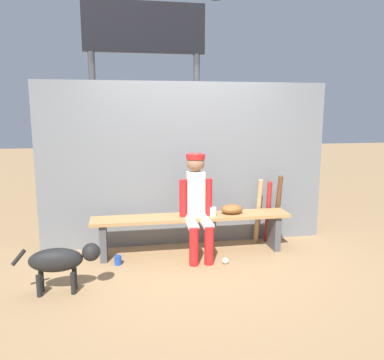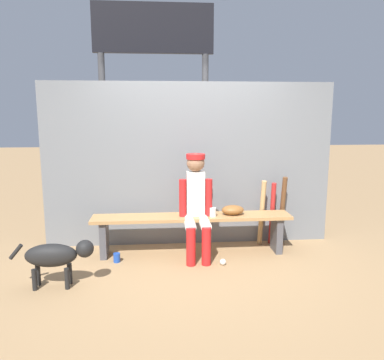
% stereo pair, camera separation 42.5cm
% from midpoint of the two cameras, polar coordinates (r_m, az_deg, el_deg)
% --- Properties ---
extents(ground_plane, '(30.00, 30.00, 0.00)m').
position_cam_midpoint_polar(ground_plane, '(5.00, 2.48, -10.74)').
color(ground_plane, '#9E7A51').
extents(chainlink_fence, '(3.81, 0.03, 2.15)m').
position_cam_midpoint_polar(chainlink_fence, '(5.13, 1.98, 2.22)').
color(chainlink_fence, slate).
rests_on(chainlink_fence, ground_plane).
extents(dugout_bench, '(2.48, 0.36, 0.50)m').
position_cam_midpoint_polar(dugout_bench, '(4.88, 2.51, -6.53)').
color(dugout_bench, '#AD7F4C').
rests_on(dugout_bench, ground_plane).
extents(player_seated, '(0.41, 0.55, 1.27)m').
position_cam_midpoint_polar(player_seated, '(4.70, 3.26, -3.29)').
color(player_seated, silver).
rests_on(player_seated, ground_plane).
extents(baseball_glove, '(0.28, 0.20, 0.12)m').
position_cam_midpoint_polar(baseball_glove, '(4.92, 8.49, -4.40)').
color(baseball_glove, brown).
rests_on(baseball_glove, dugout_bench).
extents(bat_wood_tan, '(0.08, 0.18, 0.89)m').
position_cam_midpoint_polar(bat_wood_tan, '(5.29, 12.50, -4.77)').
color(bat_wood_tan, tan).
rests_on(bat_wood_tan, ground_plane).
extents(bat_aluminum_red, '(0.07, 0.13, 0.85)m').
position_cam_midpoint_polar(bat_aluminum_red, '(5.37, 13.95, -4.83)').
color(bat_aluminum_red, '#B22323').
rests_on(bat_aluminum_red, ground_plane).
extents(bat_wood_dark, '(0.06, 0.21, 0.93)m').
position_cam_midpoint_polar(bat_wood_dark, '(5.40, 15.33, -4.34)').
color(bat_wood_dark, brown).
rests_on(bat_wood_dark, ground_plane).
extents(baseball, '(0.07, 0.07, 0.07)m').
position_cam_midpoint_polar(baseball, '(4.67, 7.22, -11.90)').
color(baseball, white).
rests_on(baseball, ground_plane).
extents(cup_on_ground, '(0.08, 0.08, 0.11)m').
position_cam_midpoint_polar(cup_on_ground, '(4.76, -8.45, -11.26)').
color(cup_on_ground, '#1E47AD').
rests_on(cup_on_ground, ground_plane).
extents(cup_on_bench, '(0.08, 0.08, 0.11)m').
position_cam_midpoint_polar(cup_on_bench, '(4.80, 5.64, -4.76)').
color(cup_on_bench, silver).
rests_on(cup_on_bench, dugout_bench).
extents(scoreboard, '(2.07, 0.27, 3.59)m').
position_cam_midpoint_polar(scoreboard, '(6.09, -2.92, 16.84)').
color(scoreboard, '#3F3F42').
rests_on(scoreboard, ground_plane).
extents(dog, '(0.84, 0.20, 0.49)m').
position_cam_midpoint_polar(dog, '(4.16, -16.48, -10.64)').
color(dog, black).
rests_on(dog, ground_plane).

